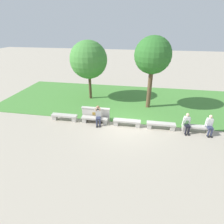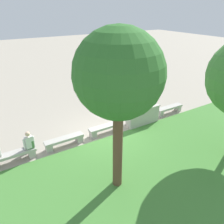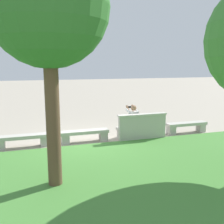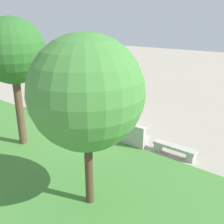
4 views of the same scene
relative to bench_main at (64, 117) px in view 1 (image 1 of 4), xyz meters
name	(u,v)px [view 1 (image 1 of 4)]	position (x,y,z in m)	size (l,w,h in m)	color
ground_plane	(127,126)	(4.41, 0.00, -0.30)	(80.00, 80.00, 0.00)	#A89E8C
grass_strip	(131,101)	(4.41, 4.38, -0.28)	(22.65, 8.00, 0.03)	#478438
bench_main	(64,117)	(0.00, 0.00, 0.00)	(1.82, 0.40, 0.45)	#B7B2A8
bench_near	(95,119)	(2.21, 0.00, 0.00)	(1.82, 0.40, 0.45)	#B7B2A8
bench_mid	(127,122)	(4.41, 0.00, 0.00)	(1.82, 0.40, 0.45)	#B7B2A8
bench_far	(161,125)	(6.62, 0.00, 0.00)	(1.82, 0.40, 0.45)	#B7B2A8
bench_end	(197,128)	(8.83, 0.00, 0.00)	(1.82, 0.40, 0.45)	#B7B2A8
backrest_wall_with_plaque	(96,114)	(2.21, 0.34, 0.22)	(1.98, 0.24, 1.01)	#B7B2A8
person_photographer	(98,114)	(2.48, -0.07, 0.44)	(0.53, 0.78, 1.32)	black
person_distant	(187,122)	(8.14, -0.07, 0.38)	(0.48, 0.71, 1.26)	black
person_companion	(210,124)	(9.46, -0.07, 0.38)	(0.48, 0.70, 1.26)	black
backpack	(186,122)	(8.10, 0.02, 0.33)	(0.28, 0.24, 0.43)	#4C7F47
tree_behind_wall	(89,60)	(0.66, 4.33, 3.16)	(3.14, 3.14, 5.04)	#4C3826
tree_left_background	(153,56)	(5.82, 3.29, 3.79)	(2.70, 2.70, 5.48)	brown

